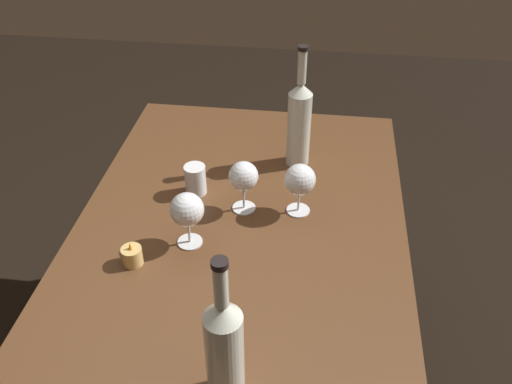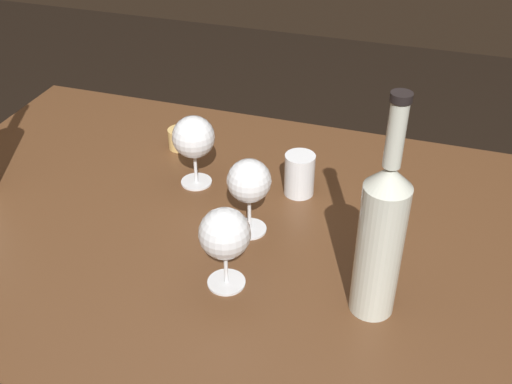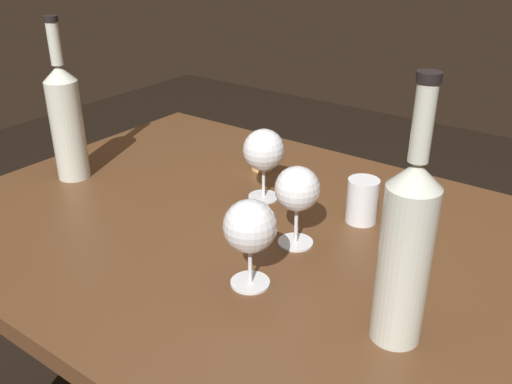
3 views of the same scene
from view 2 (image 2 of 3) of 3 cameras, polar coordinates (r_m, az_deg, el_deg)
name	(u,v)px [view 2 (image 2 of 3)]	position (r m, az deg, el deg)	size (l,w,h in m)	color
dining_table	(214,257)	(1.26, -3.88, -6.05)	(1.30, 0.90, 0.74)	#56351E
wine_glass_left	(194,138)	(1.27, -5.79, 4.96)	(0.09, 0.09, 0.16)	white
wine_glass_right	(250,181)	(1.12, -0.57, 0.99)	(0.08, 0.08, 0.15)	white
wine_glass_centre	(225,235)	(1.00, -2.92, -3.97)	(0.09, 0.09, 0.15)	white
wine_bottle_second	(381,237)	(0.95, 11.47, -4.09)	(0.07, 0.07, 0.39)	silver
water_tumbler	(299,176)	(1.27, 4.04, 1.51)	(0.06, 0.06, 0.09)	white
votive_candle	(179,139)	(1.44, -7.09, 4.89)	(0.05, 0.05, 0.07)	#DBB266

